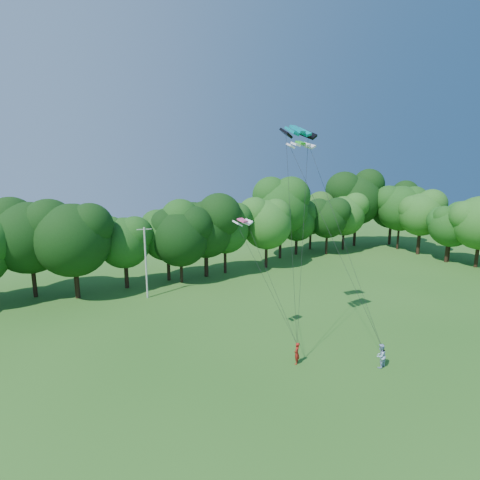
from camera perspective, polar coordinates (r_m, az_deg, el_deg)
ground at (r=22.40m, az=24.96°, el=-30.08°), size 160.00×160.00×0.00m
utility_pole at (r=42.40m, az=-14.15°, el=-3.29°), size 1.56×0.49×7.96m
kite_flyer_left at (r=29.24m, az=8.65°, el=-16.69°), size 0.71×0.69×1.65m
kite_flyer_right at (r=30.22m, az=20.64°, el=-16.18°), size 0.93×0.74×1.81m
kite_teal at (r=29.55m, az=8.77°, el=16.35°), size 2.88×1.30×0.70m
kite_green at (r=33.26m, az=9.21°, el=14.44°), size 2.55×1.60×0.39m
kite_pink at (r=28.84m, az=0.39°, el=3.02°), size 1.65×0.97×0.29m
tree_back_center at (r=46.63m, az=-9.12°, el=1.97°), size 7.82×7.82×11.37m
tree_back_east at (r=66.47m, az=10.82°, el=4.37°), size 7.51×7.51×10.92m
tree_flank_east at (r=65.03m, az=29.57°, el=2.34°), size 6.73×6.73×9.79m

